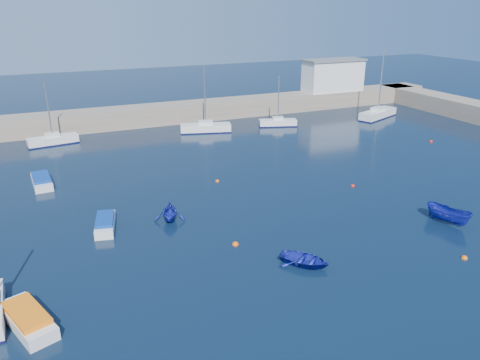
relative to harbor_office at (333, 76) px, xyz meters
name	(u,v)px	position (x,y,z in m)	size (l,w,h in m)	color
ground	(346,279)	(-30.00, -46.00, -5.10)	(220.00, 220.00, 0.00)	black
back_wall	(160,114)	(-30.00, 0.00, -3.80)	(96.00, 4.50, 2.60)	gray
right_arm	(457,107)	(14.00, -14.00, -3.80)	(4.50, 32.00, 2.60)	gray
harbor_office	(333,76)	(0.00, 0.00, 0.00)	(10.00, 4.00, 5.00)	silver
sailboat_5	(53,140)	(-45.22, -5.89, -4.51)	(6.17, 2.56, 7.95)	silver
sailboat_6	(206,128)	(-25.70, -7.78, -4.48)	(7.07, 3.64, 8.95)	silver
sailboat_7	(278,122)	(-15.08, -8.83, -4.56)	(5.52, 3.03, 7.08)	silver
sailboat_8	(378,114)	(1.51, -10.41, -4.45)	(8.06, 5.03, 10.17)	silver
motorboat_0	(27,319)	(-48.62, -42.86, -4.62)	(3.08, 4.83, 1.02)	silver
motorboat_1	(105,223)	(-42.90, -32.46, -4.65)	(2.17, 4.13, 0.96)	silver
motorboat_2	(42,181)	(-47.08, -20.32, -4.66)	(1.91, 4.70, 0.95)	silver
dinghy_center	(304,260)	(-31.51, -43.36, -4.75)	(2.43, 3.40, 0.70)	#161F9C
dinghy_left	(170,212)	(-37.88, -32.99, -4.34)	(2.48, 2.88, 1.52)	#161F9C
dinghy_right	(448,215)	(-17.69, -42.48, -4.39)	(1.39, 3.70, 1.43)	#161F9C
buoy_0	(235,245)	(-34.66, -38.95, -5.10)	(0.49, 0.49, 0.49)	#E9560C
buoy_1	(353,186)	(-19.68, -32.77, -5.10)	(0.42, 0.42, 0.42)	red
buoy_3	(217,181)	(-31.16, -26.26, -5.10)	(0.39, 0.39, 0.39)	#E9560C
buoy_4	(431,142)	(-1.06, -23.98, -5.10)	(0.45, 0.45, 0.45)	red
buoy_5	(464,258)	(-20.97, -47.13, -5.10)	(0.45, 0.45, 0.45)	#E9560C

